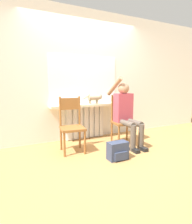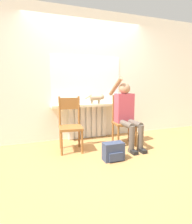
{
  "view_description": "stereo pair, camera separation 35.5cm",
  "coord_description": "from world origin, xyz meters",
  "px_view_note": "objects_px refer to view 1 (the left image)",
  "views": [
    {
      "loc": [
        -1.55,
        -2.52,
        1.2
      ],
      "look_at": [
        0.0,
        0.63,
        0.65
      ],
      "focal_mm": 30.0,
      "sensor_mm": 36.0,
      "label": 1
    },
    {
      "loc": [
        -1.23,
        -2.66,
        1.2
      ],
      "look_at": [
        0.0,
        0.63,
        0.65
      ],
      "focal_mm": 30.0,
      "sensor_mm": 36.0,
      "label": 2
    }
  ],
  "objects_px": {
    "chair_left": "(72,125)",
    "chair_right": "(122,119)",
    "backpack": "(118,151)",
    "person": "(126,111)",
    "cat": "(95,98)"
  },
  "relations": [
    {
      "from": "cat",
      "to": "backpack",
      "type": "xyz_separation_m",
      "value": [
        -0.16,
        -1.15,
        -0.75
      ]
    },
    {
      "from": "chair_right",
      "to": "person",
      "type": "bearing_deg",
      "value": -84.68
    },
    {
      "from": "person",
      "to": "chair_left",
      "type": "bearing_deg",
      "value": 173.28
    },
    {
      "from": "person",
      "to": "cat",
      "type": "xyz_separation_m",
      "value": [
        -0.36,
        0.6,
        0.22
      ]
    },
    {
      "from": "chair_left",
      "to": "person",
      "type": "relative_size",
      "value": 0.73
    },
    {
      "from": "chair_left",
      "to": "chair_right",
      "type": "relative_size",
      "value": 1.0
    },
    {
      "from": "person",
      "to": "cat",
      "type": "height_order",
      "value": "person"
    },
    {
      "from": "cat",
      "to": "backpack",
      "type": "height_order",
      "value": "cat"
    },
    {
      "from": "backpack",
      "to": "person",
      "type": "bearing_deg",
      "value": 46.33
    },
    {
      "from": "chair_left",
      "to": "person",
      "type": "xyz_separation_m",
      "value": [
        1.05,
        -0.12,
        0.19
      ]
    },
    {
      "from": "chair_left",
      "to": "cat",
      "type": "xyz_separation_m",
      "value": [
        0.69,
        0.48,
        0.41
      ]
    },
    {
      "from": "chair_right",
      "to": "cat",
      "type": "relative_size",
      "value": 2.25
    },
    {
      "from": "chair_left",
      "to": "cat",
      "type": "height_order",
      "value": "cat"
    },
    {
      "from": "chair_left",
      "to": "chair_right",
      "type": "bearing_deg",
      "value": 6.83
    },
    {
      "from": "chair_right",
      "to": "backpack",
      "type": "distance_m",
      "value": 0.93
    }
  ]
}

